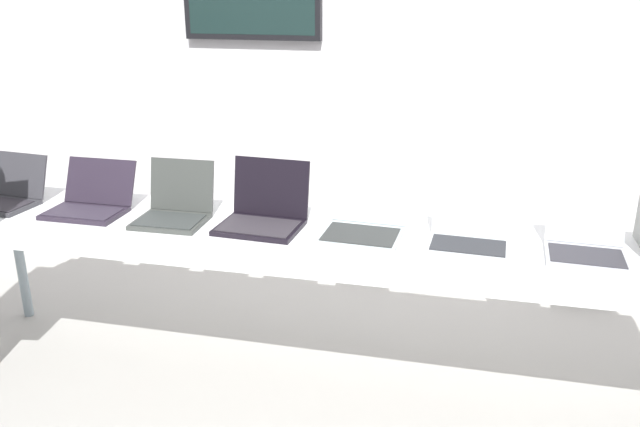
{
  "coord_description": "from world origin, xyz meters",
  "views": [
    {
      "loc": [
        0.66,
        -2.48,
        1.74
      ],
      "look_at": [
        0.08,
        -0.01,
        0.83
      ],
      "focal_mm": 36.3,
      "sensor_mm": 36.0,
      "label": 1
    }
  ],
  "objects_px": {
    "laptop_station_2": "(175,207)",
    "laptop_station_4": "(365,219)",
    "laptop_station_3": "(264,212)",
    "laptop_station_5": "(470,232)",
    "laptop_station_1": "(90,201)",
    "laptop_station_6": "(586,241)",
    "laptop_station_0": "(5,193)",
    "workbench": "(303,244)"
  },
  "relations": [
    {
      "from": "laptop_station_2",
      "to": "laptop_station_4",
      "type": "height_order",
      "value": "laptop_station_4"
    },
    {
      "from": "laptop_station_3",
      "to": "laptop_station_5",
      "type": "relative_size",
      "value": 1.11
    },
    {
      "from": "laptop_station_1",
      "to": "laptop_station_2",
      "type": "bearing_deg",
      "value": -1.64
    },
    {
      "from": "laptop_station_6",
      "to": "laptop_station_4",
      "type": "bearing_deg",
      "value": 178.06
    },
    {
      "from": "laptop_station_5",
      "to": "laptop_station_6",
      "type": "relative_size",
      "value": 1.0
    },
    {
      "from": "laptop_station_3",
      "to": "laptop_station_5",
      "type": "xyz_separation_m",
      "value": [
        0.89,
        -0.03,
        -0.01
      ]
    },
    {
      "from": "laptop_station_5",
      "to": "laptop_station_6",
      "type": "distance_m",
      "value": 0.45
    },
    {
      "from": "laptop_station_0",
      "to": "laptop_station_6",
      "type": "height_order",
      "value": "laptop_station_6"
    },
    {
      "from": "workbench",
      "to": "laptop_station_6",
      "type": "distance_m",
      "value": 1.15
    },
    {
      "from": "laptop_station_0",
      "to": "laptop_station_4",
      "type": "relative_size",
      "value": 0.95
    },
    {
      "from": "laptop_station_2",
      "to": "laptop_station_5",
      "type": "relative_size",
      "value": 0.93
    },
    {
      "from": "laptop_station_1",
      "to": "laptop_station_3",
      "type": "relative_size",
      "value": 0.95
    },
    {
      "from": "laptop_station_0",
      "to": "laptop_station_5",
      "type": "relative_size",
      "value": 1.09
    },
    {
      "from": "laptop_station_3",
      "to": "laptop_station_4",
      "type": "relative_size",
      "value": 0.97
    },
    {
      "from": "workbench",
      "to": "laptop_station_3",
      "type": "height_order",
      "value": "laptop_station_3"
    },
    {
      "from": "workbench",
      "to": "laptop_station_6",
      "type": "relative_size",
      "value": 10.4
    },
    {
      "from": "laptop_station_1",
      "to": "laptop_station_6",
      "type": "relative_size",
      "value": 1.06
    },
    {
      "from": "laptop_station_0",
      "to": "laptop_station_3",
      "type": "xyz_separation_m",
      "value": [
        1.31,
        0.0,
        0.01
      ]
    },
    {
      "from": "laptop_station_2",
      "to": "laptop_station_4",
      "type": "bearing_deg",
      "value": 2.34
    },
    {
      "from": "laptop_station_1",
      "to": "laptop_station_5",
      "type": "distance_m",
      "value": 1.73
    },
    {
      "from": "laptop_station_0",
      "to": "laptop_station_5",
      "type": "xyz_separation_m",
      "value": [
        2.2,
        -0.03,
        0.0
      ]
    },
    {
      "from": "laptop_station_0",
      "to": "laptop_station_5",
      "type": "bearing_deg",
      "value": -0.71
    },
    {
      "from": "laptop_station_4",
      "to": "laptop_station_0",
      "type": "bearing_deg",
      "value": -179.54
    },
    {
      "from": "laptop_station_0",
      "to": "laptop_station_3",
      "type": "distance_m",
      "value": 1.31
    },
    {
      "from": "laptop_station_4",
      "to": "laptop_station_5",
      "type": "relative_size",
      "value": 1.14
    },
    {
      "from": "laptop_station_1",
      "to": "laptop_station_6",
      "type": "distance_m",
      "value": 2.18
    },
    {
      "from": "workbench",
      "to": "laptop_station_0",
      "type": "xyz_separation_m",
      "value": [
        -1.5,
        0.07,
        0.1
      ]
    },
    {
      "from": "workbench",
      "to": "laptop_station_2",
      "type": "distance_m",
      "value": 0.62
    },
    {
      "from": "laptop_station_0",
      "to": "laptop_station_1",
      "type": "bearing_deg",
      "value": -1.06
    },
    {
      "from": "laptop_station_1",
      "to": "laptop_station_2",
      "type": "relative_size",
      "value": 1.14
    },
    {
      "from": "laptop_station_1",
      "to": "laptop_station_4",
      "type": "relative_size",
      "value": 0.93
    },
    {
      "from": "laptop_station_1",
      "to": "laptop_station_3",
      "type": "distance_m",
      "value": 0.85
    },
    {
      "from": "laptop_station_0",
      "to": "laptop_station_4",
      "type": "distance_m",
      "value": 1.76
    },
    {
      "from": "laptop_station_0",
      "to": "laptop_station_6",
      "type": "bearing_deg",
      "value": -0.34
    },
    {
      "from": "laptop_station_0",
      "to": "laptop_station_1",
      "type": "distance_m",
      "value": 0.46
    },
    {
      "from": "laptop_station_4",
      "to": "laptop_station_6",
      "type": "xyz_separation_m",
      "value": [
        0.89,
        -0.03,
        -0.01
      ]
    },
    {
      "from": "workbench",
      "to": "laptop_station_6",
      "type": "height_order",
      "value": "laptop_station_6"
    },
    {
      "from": "laptop_station_0",
      "to": "laptop_station_2",
      "type": "distance_m",
      "value": 0.9
    },
    {
      "from": "laptop_station_3",
      "to": "laptop_station_2",
      "type": "bearing_deg",
      "value": -176.99
    },
    {
      "from": "laptop_station_1",
      "to": "laptop_station_4",
      "type": "distance_m",
      "value": 1.29
    },
    {
      "from": "laptop_station_4",
      "to": "laptop_station_3",
      "type": "bearing_deg",
      "value": -178.28
    },
    {
      "from": "laptop_station_0",
      "to": "laptop_station_4",
      "type": "bearing_deg",
      "value": 0.46
    }
  ]
}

